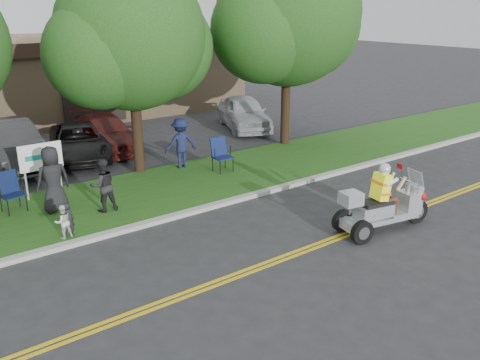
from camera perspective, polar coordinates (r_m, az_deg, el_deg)
ground at (r=12.09m, az=1.92°, el=-8.38°), size 120.00×120.00×0.00m
centerline_near at (r=11.70m, az=3.71°, el=-9.40°), size 60.00×0.10×0.01m
centerline_far at (r=11.80m, az=3.21°, el=-9.10°), size 60.00×0.10×0.01m
curb at (r=14.35m, az=-5.68°, el=-3.61°), size 60.00×0.25×0.12m
grass_verge at (r=16.12m, az=-9.64°, el=-1.21°), size 60.00×4.00×0.10m
commercial_building at (r=28.92m, az=-19.14°, el=11.02°), size 18.00×8.20×4.00m
tree_mid at (r=17.25m, az=-12.00°, el=14.92°), size 5.88×4.80×7.05m
tree_right at (r=20.67m, az=5.47°, el=17.52°), size 6.86×5.60×8.07m
business_sign at (r=16.04m, az=-21.45°, el=2.13°), size 1.25×0.06×1.75m
trike_scooter at (r=13.54m, az=15.67°, el=-3.01°), size 2.82×1.16×1.85m
lawn_chair_a at (r=15.45m, az=-24.43°, el=-0.93°), size 0.68×0.70×1.12m
lawn_chair_b at (r=17.53m, az=-2.20°, el=3.13°), size 0.62×0.64×1.15m
spectator_adult_mid at (r=14.50m, az=-15.11°, el=-0.58°), size 0.77×0.62×1.50m
spectator_chair_a at (r=17.92m, az=-6.68°, el=4.15°), size 1.24×0.86×1.76m
spectator_chair_b at (r=14.84m, az=-20.28°, el=0.06°), size 0.92×0.61×1.86m
child_left at (r=13.25m, az=-18.81°, el=-4.27°), size 0.35×0.26×0.89m
child_right at (r=13.23m, az=-19.26°, el=-4.43°), size 0.44×0.35×0.87m
parked_car_left at (r=19.96m, az=-24.60°, el=3.61°), size 2.01×5.14×1.67m
parked_car_mid at (r=20.27m, az=-17.63°, el=4.12°), size 3.39×5.04×1.28m
parked_car_right at (r=21.25m, az=-14.92°, el=5.14°), size 2.30×4.80×1.35m
parked_car_far_right at (r=24.00m, az=0.46°, el=7.58°), size 3.40×4.87×1.54m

